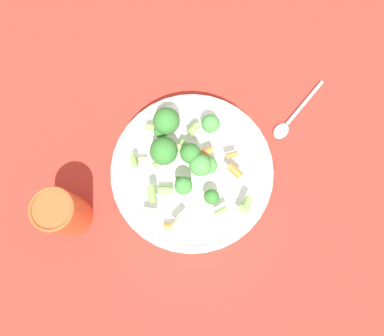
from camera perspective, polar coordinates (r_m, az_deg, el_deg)
name	(u,v)px	position (r m, az deg, el deg)	size (l,w,h in m)	color
ground_plane	(192,176)	(0.71, 0.00, -1.16)	(3.00, 3.00, 0.00)	#B72D23
bowl	(192,172)	(0.68, 0.00, -0.68)	(0.29, 0.29, 0.05)	white
pasta_salad	(182,152)	(0.63, -1.55, 2.49)	(0.22, 0.21, 0.07)	#8CB766
cup	(63,213)	(0.68, -19.07, -6.45)	(0.07, 0.07, 0.12)	#CC4C23
spoon	(290,120)	(0.76, 14.72, 7.06)	(0.08, 0.14, 0.01)	silver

